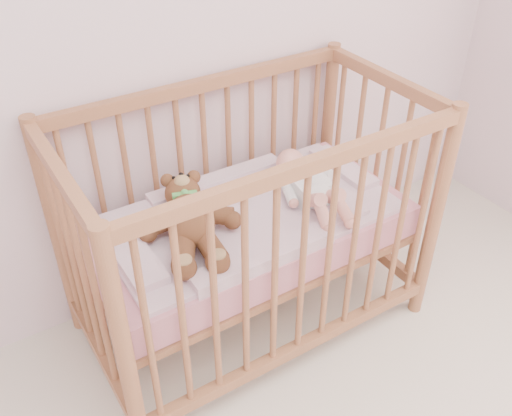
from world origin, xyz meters
TOP-DOWN VIEW (x-y plane):
  - crib at (0.38, 1.60)m, footprint 1.36×0.76m
  - mattress at (0.38, 1.60)m, footprint 1.22×0.62m
  - blanket at (0.38, 1.60)m, footprint 1.10×0.58m
  - baby at (0.64, 1.58)m, footprint 0.34×0.57m
  - teddy_bear at (0.12, 1.58)m, footprint 0.53×0.64m

SIDE VIEW (x-z plane):
  - mattress at x=0.38m, z-range 0.42..0.55m
  - crib at x=0.38m, z-range 0.00..1.00m
  - blanket at x=0.38m, z-range 0.53..0.59m
  - baby at x=0.64m, z-range 0.57..0.70m
  - teddy_bear at x=0.12m, z-range 0.57..0.72m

